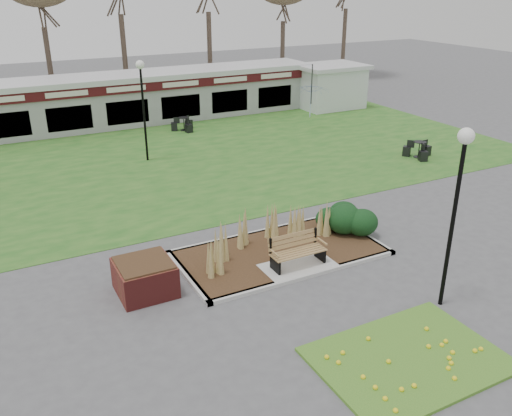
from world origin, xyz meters
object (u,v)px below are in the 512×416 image
lamp_post_mid_right (142,89)px  lamp_post_near_left (459,180)px  park_bench (297,250)px  brick_planter (145,277)px  bistro_set_b (184,126)px  patio_umbrella (311,101)px  service_hut (330,86)px  food_pavilion (120,99)px  bistro_set_d (419,152)px

lamp_post_mid_right → lamp_post_near_left: bearing=-78.6°
park_bench → brick_planter: 4.47m
bistro_set_b → patio_umbrella: patio_umbrella is taller
service_hut → lamp_post_mid_right: bearing=-158.7°
patio_umbrella → food_pavilion: bearing=145.8°
service_hut → bistro_set_d: service_hut is taller
service_hut → lamp_post_mid_right: lamp_post_mid_right is taller
bistro_set_b → lamp_post_mid_right: bearing=-128.8°
food_pavilion → lamp_post_near_left: 23.39m
lamp_post_mid_right → bistro_set_b: (3.50, 4.36, -3.13)m
brick_planter → patio_umbrella: (13.61, 12.70, 1.15)m
park_bench → lamp_post_near_left: bearing=-55.8°
park_bench → lamp_post_near_left: 5.11m
patio_umbrella → brick_planter: bearing=-137.0°
lamp_post_mid_right → food_pavilion: bearing=83.9°
lamp_post_mid_right → bistro_set_d: size_ratio=3.21×
brick_planter → lamp_post_near_left: size_ratio=0.31×
food_pavilion → patio_umbrella: food_pavilion is taller
bistro_set_d → park_bench: bearing=-149.3°
service_hut → bistro_set_b: bearing=-173.6°
brick_planter → service_hut: service_hut is taller
bistro_set_d → bistro_set_b: bearing=129.4°
service_hut → lamp_post_mid_right: 15.48m
park_bench → lamp_post_mid_right: (-0.81, 12.17, 2.81)m
food_pavilion → bistro_set_b: (2.69, -3.18, -1.21)m
service_hut → lamp_post_mid_right: size_ratio=0.94×
service_hut → lamp_post_mid_right: (-14.31, -5.58, 1.95)m
service_hut → bistro_set_b: service_hut is taller
bistro_set_b → brick_planter: bearing=-114.2°
food_pavilion → service_hut: food_pavilion is taller
patio_umbrella → bistro_set_d: bearing=-76.2°
food_pavilion → brick_planter: bearing=-103.1°
park_bench → patio_umbrella: bearing=55.6°
park_bench → lamp_post_mid_right: lamp_post_mid_right is taller
brick_planter → lamp_post_mid_right: lamp_post_mid_right is taller
park_bench → bistro_set_b: 16.75m
brick_planter → lamp_post_mid_right: bearing=72.5°
brick_planter → food_pavilion: size_ratio=0.06×
lamp_post_mid_right → service_hut: bearing=21.3°
food_pavilion → park_bench: bearing=-90.0°
lamp_post_near_left → brick_planter: bearing=148.0°
food_pavilion → service_hut: bearing=-8.3°
brick_planter → lamp_post_mid_right: 12.32m
bistro_set_b → patio_umbrella: size_ratio=0.55×
brick_planter → bistro_set_d: bearing=20.6°
brick_planter → food_pavilion: (4.40, 18.96, 1.00)m
service_hut → lamp_post_near_left: 24.05m
park_bench → brick_planter: size_ratio=1.13×
brick_planter → service_hut: (17.90, 17.00, 0.97)m
food_pavilion → lamp_post_near_left: (2.36, -23.18, 2.02)m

